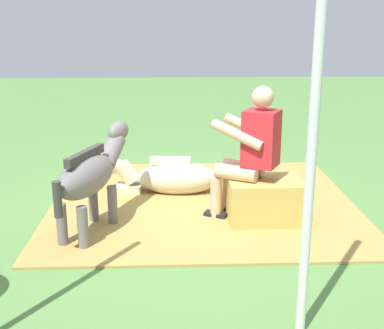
% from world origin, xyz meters
% --- Properties ---
extents(ground_plane, '(24.00, 24.00, 0.00)m').
position_xyz_m(ground_plane, '(0.00, 0.00, 0.00)').
color(ground_plane, '#568442').
extents(hay_patch, '(3.14, 2.87, 0.02)m').
position_xyz_m(hay_patch, '(-0.19, -0.28, 0.01)').
color(hay_patch, '#AD8C47').
rests_on(hay_patch, ground).
extents(hay_bale, '(0.68, 0.49, 0.42)m').
position_xyz_m(hay_bale, '(-0.75, 0.25, 0.21)').
color(hay_bale, tan).
rests_on(hay_bale, ground).
extents(person_seated, '(0.72, 0.60, 1.30)m').
position_xyz_m(person_seated, '(-0.60, 0.20, 0.71)').
color(person_seated, '#D8AD8C').
rests_on(person_seated, ground).
extents(pony_standing, '(0.65, 1.30, 0.92)m').
position_xyz_m(pony_standing, '(0.84, 0.42, 0.55)').
color(pony_standing, slate).
rests_on(pony_standing, ground).
extents(pony_lying, '(1.35, 0.47, 0.42)m').
position_xyz_m(pony_lying, '(0.17, -0.60, 0.19)').
color(pony_lying, beige).
rests_on(pony_lying, ground).
extents(soda_bottle, '(0.07, 0.07, 0.29)m').
position_xyz_m(soda_bottle, '(-1.26, -0.16, 0.14)').
color(soda_bottle, brown).
rests_on(soda_bottle, ground).
extents(tent_pole_left, '(0.06, 0.06, 2.54)m').
position_xyz_m(tent_pole_left, '(-0.67, 2.03, 1.27)').
color(tent_pole_left, silver).
rests_on(tent_pole_left, ground).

